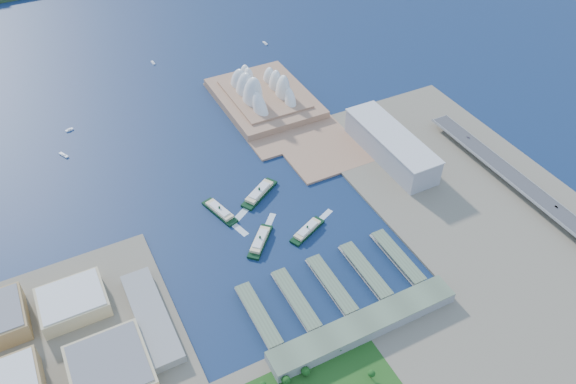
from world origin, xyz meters
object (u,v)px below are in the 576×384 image
toaster_building (391,146)px  ferry_d (307,229)px  opera_house (264,84)px  ferry_c (260,240)px  ferry_b (259,191)px  car_b (556,207)px  car_c (468,137)px  ferry_a (220,210)px

toaster_building → ferry_d: (-163.99, -71.48, -15.67)m
opera_house → ferry_d: 282.69m
ferry_d → ferry_c: bearing=55.6°
ferry_d → opera_house: bearing=-39.8°
ferry_b → ferry_d: bearing=-17.3°
toaster_building → ferry_c: size_ratio=2.89×
car_b → car_c: size_ratio=0.91×
car_b → car_c: (0.00, 154.95, -0.02)m
ferry_b → ferry_c: size_ratio=1.13×
toaster_building → ferry_c: (-219.56, -61.79, -15.43)m
ferry_a → ferry_d: 108.97m
toaster_building → car_c: bearing=-14.0°
toaster_building → ferry_d: toaster_building is taller
ferry_a → ferry_d: bearing=-59.8°
ferry_c → car_b: car_b is taller
ferry_b → car_c: car_c is taller
ferry_a → ferry_d: (78.13, -75.96, -0.33)m
toaster_building → ferry_a: 242.64m
opera_house → ferry_b: 212.72m
ferry_a → car_c: size_ratio=12.36×
opera_house → ferry_d: opera_house is taller
toaster_building → opera_house: bearing=114.2°
ferry_c → ferry_d: bearing=-146.7°
opera_house → toaster_building: opera_house is taller
ferry_d → car_b: size_ratio=12.77×
ferry_b → car_b: (295.07, -194.07, 9.80)m
opera_house → car_c: bearing=-48.8°
car_b → ferry_a: bearing=152.0°
car_b → ferry_d: bearing=158.0°
car_c → ferry_d: bearing=9.2°
ferry_c → car_c: size_ratio=12.16×
ferry_a → ferry_c: size_ratio=1.02×
car_b → car_c: car_b is taller
ferry_b → car_c: 297.81m
opera_house → car_b: 431.07m
toaster_building → car_c: toaster_building is taller
ferry_b → ferry_c: 81.08m
ferry_b → car_c: bearing=50.3°
toaster_building → ferry_b: (-186.07, 12.04, -14.80)m
toaster_building → ferry_b: toaster_building is taller
car_c → ferry_c: bearing=6.0°
ferry_a → ferry_c: (22.56, -66.27, -0.08)m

